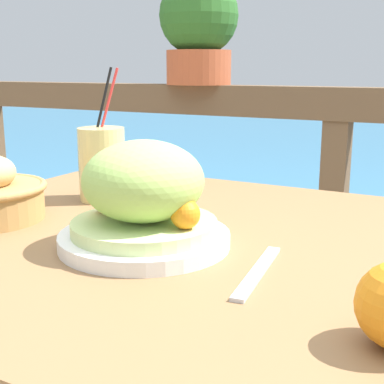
{
  "coord_description": "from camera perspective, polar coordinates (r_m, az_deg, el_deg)",
  "views": [
    {
      "loc": [
        0.34,
        -0.67,
        1.01
      ],
      "look_at": [
        -0.03,
        0.03,
        0.83
      ],
      "focal_mm": 50.0,
      "sensor_mm": 36.0,
      "label": 1
    }
  ],
  "objects": [
    {
      "name": "salad_plate",
      "position": [
        0.74,
        -5.17,
        -0.98
      ],
      "size": [
        0.24,
        0.24,
        0.15
      ],
      "color": "white",
      "rests_on": "patio_table"
    },
    {
      "name": "railing_fence",
      "position": [
        1.56,
        15.03,
        2.21
      ],
      "size": [
        2.8,
        0.08,
        0.96
      ],
      "color": "brown",
      "rests_on": "ground_plane"
    },
    {
      "name": "knife",
      "position": [
        0.66,
        7.03,
        -8.43
      ],
      "size": [
        0.04,
        0.18,
        0.0
      ],
      "color": "silver",
      "rests_on": "patio_table"
    },
    {
      "name": "drink_glass",
      "position": [
        1.02,
        -9.58,
        3.0
      ],
      "size": [
        0.09,
        0.09,
        0.25
      ],
      "color": "#DBCC7F",
      "rests_on": "patio_table"
    },
    {
      "name": "potted_plant",
      "position": [
        1.69,
        0.74,
        17.16
      ],
      "size": [
        0.24,
        0.24,
        0.32
      ],
      "color": "#A34C2D",
      "rests_on": "railing_fence"
    },
    {
      "name": "patio_table",
      "position": [
        0.83,
        0.98,
        -12.48
      ],
      "size": [
        1.01,
        0.8,
        0.77
      ],
      "color": "olive",
      "rests_on": "ground_plane"
    }
  ]
}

